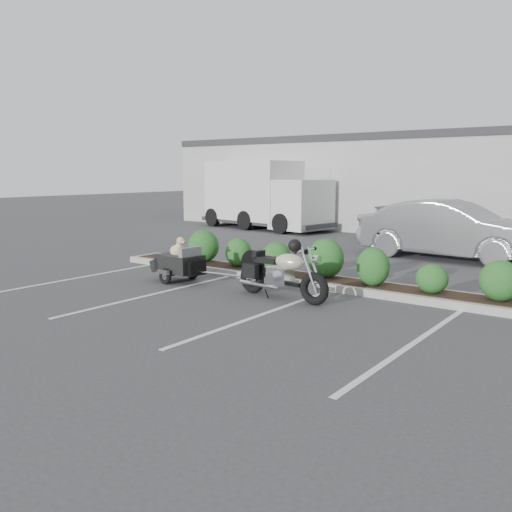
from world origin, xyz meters
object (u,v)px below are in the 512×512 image
Objects in this scene: sedan at (451,230)px; delivery_truck at (265,196)px; pet_trailer at (180,263)px; motorcycle at (281,274)px; dumpster at (407,225)px.

sedan is 0.77× the size of delivery_truck.
delivery_truck is at bearing 121.47° from pet_trailer.
dumpster is at bearing 102.31° from motorcycle.
motorcycle is 13.40m from delivery_truck.
motorcycle is 1.06× the size of dumpster.
delivery_truck reaches higher than dumpster.
delivery_truck is (-6.82, 0.89, 0.77)m from dumpster.
motorcycle is 0.43× the size of sedan.
pet_trailer is 9.85m from dumpster.
sedan is at bearing 85.74° from motorcycle.
pet_trailer is (-2.78, 0.02, -0.06)m from motorcycle.
delivery_truck is at bearing -179.84° from dumpster.
motorcycle is at bearing -43.41° from delivery_truck.
delivery_truck reaches higher than pet_trailer.
sedan is (3.89, 6.86, 0.40)m from pet_trailer.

